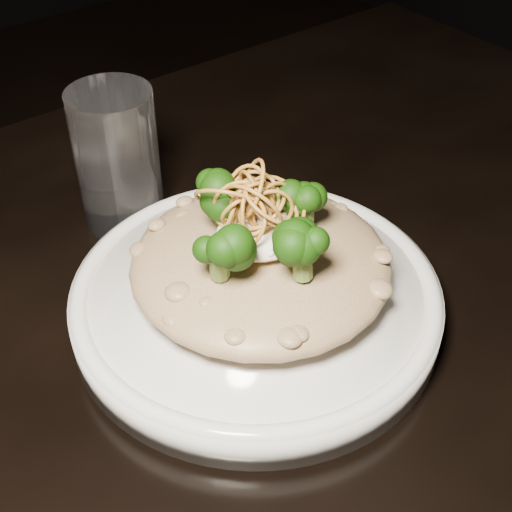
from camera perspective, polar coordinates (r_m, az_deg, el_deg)
The scene contains 7 objects.
table at distance 0.54m, azimuth -0.73°, elevation -14.55°, with size 1.10×0.80×0.75m.
plate at distance 0.50m, azimuth -0.00°, elevation -3.65°, with size 0.26×0.26×0.03m, color silver.
risotto at distance 0.48m, azimuth 0.38°, elevation -0.56°, with size 0.18×0.18×0.04m, color brown.
broccoli at distance 0.45m, azimuth 0.48°, elevation 2.67°, with size 0.11×0.11×0.04m, color black, non-canonical shape.
cheese at distance 0.46m, azimuth 0.25°, elevation 1.84°, with size 0.06×0.06×0.02m, color white.
shallots at distance 0.45m, azimuth -0.12°, elevation 4.71°, with size 0.05×0.05×0.04m, color brown, non-canonical shape.
drinking_glass at distance 0.58m, azimuth -11.02°, elevation 7.59°, with size 0.07×0.07×0.12m, color silver.
Camera 1 is at (-0.19, -0.25, 1.11)m, focal length 50.00 mm.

